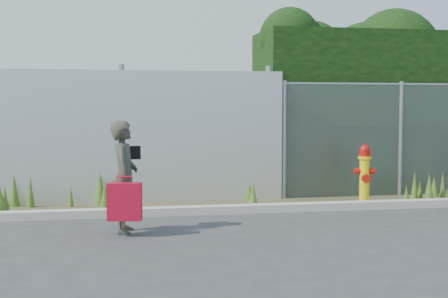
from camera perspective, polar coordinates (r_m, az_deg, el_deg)
name	(u,v)px	position (r m, az deg, el deg)	size (l,w,h in m)	color
ground	(269,238)	(7.74, 4.12, -8.08)	(80.00, 80.00, 0.00)	#353537
curb	(239,209)	(9.45, 1.35, -5.51)	(16.00, 0.22, 0.12)	#AAA49A
weed_strip	(212,199)	(9.99, -1.08, -4.62)	(16.00, 1.33, 0.55)	#443F27
corrugated_fence	(24,138)	(10.43, -17.81, 0.95)	(8.50, 0.21, 2.30)	silver
hedge	(439,88)	(13.05, 19.03, 5.33)	(7.35, 2.06, 3.70)	black
fire_hydrant	(365,175)	(10.47, 12.73, -2.32)	(0.34, 0.30, 1.01)	yellow
woman	(124,177)	(8.02, -9.11, -2.52)	(0.52, 0.34, 1.43)	#0E5B43
red_tote_bag	(125,202)	(7.76, -9.08, -4.77)	(0.42, 0.15, 0.55)	#9F0925
black_shoulder_bag	(131,153)	(8.20, -8.48, -0.33)	(0.23, 0.10, 0.17)	black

